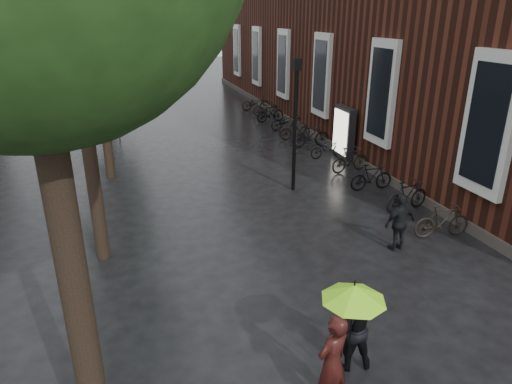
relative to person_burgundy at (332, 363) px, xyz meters
name	(u,v)px	position (x,y,z in m)	size (l,w,h in m)	color
brick_building	(381,5)	(11.21, 18.23, 5.18)	(10.20, 33.20, 12.00)	#38160F
person_burgundy	(332,363)	(0.00, 0.00, 0.00)	(0.60, 0.39, 1.63)	black
person_black	(351,325)	(0.68, 0.71, -0.02)	(0.78, 0.61, 1.60)	black
lime_umbrella	(354,293)	(0.43, 0.29, 0.94)	(0.99, 0.99, 1.47)	black
pedestrian_walking	(400,223)	(3.77, 4.03, -0.07)	(0.87, 0.36, 1.48)	black
parked_bicycles	(308,135)	(5.39, 13.76, -0.35)	(1.96, 18.36, 1.05)	black
ad_lightbox	(343,133)	(5.98, 11.49, 0.25)	(0.32, 1.40, 2.12)	black
lamp_post	(295,113)	(2.75, 8.70, 1.79)	(0.22, 0.22, 4.30)	black
cycle_sign	(117,106)	(-2.70, 16.68, 0.89)	(0.14, 0.47, 2.58)	#262628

